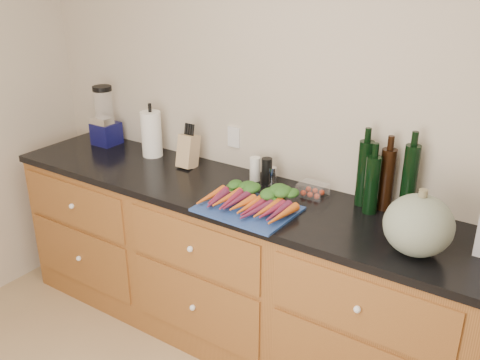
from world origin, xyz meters
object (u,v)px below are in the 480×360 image
Objects in this scene: blender_appliance at (105,119)px; knife_block at (188,151)px; squash at (418,225)px; cutting_board at (248,209)px; tomato_box at (313,190)px; carrots at (252,201)px; paper_towel at (152,134)px.

blender_appliance reaches higher than knife_block.
squash is 0.75× the size of blender_appliance.
cutting_board is 2.41× the size of knife_block.
carrots is at bearing -122.79° from tomato_box.
cutting_board is 1.64× the size of paper_towel.
knife_block is (0.30, -0.02, -0.04)m from paper_towel.
paper_towel reaches higher than carrots.
knife_block reaches higher than carrots.
carrots reaches higher than cutting_board.
blender_appliance is 2.02× the size of knife_block.
paper_towel is (-0.91, 0.32, 0.13)m from cutting_board.
paper_towel is at bearing 160.71° from cutting_board.
cutting_board is 0.38m from tomato_box.
blender_appliance is 1.51m from tomato_box.
squash is at bearing 3.73° from cutting_board.
tomato_box is (0.19, 0.29, -0.00)m from carrots.
blender_appliance is 0.41m from paper_towel.
carrots reaches higher than tomato_box.
blender_appliance is (-2.13, 0.27, 0.04)m from squash.
cutting_board is at bearing -26.13° from knife_block.
blender_appliance reaches higher than squash.
squash reaches higher than tomato_box.
carrots is at bearing -23.31° from knife_block.
squash is (0.81, 0.05, 0.12)m from cutting_board.
squash is at bearing -9.89° from knife_block.
cutting_board is 1.19× the size of blender_appliance.
cutting_board is 0.98m from paper_towel.
squash is 1.50× the size of knife_block.
paper_towel reaches higher than tomato_box.
squash is at bearing 1.14° from carrots.
carrots is (0.00, 0.04, 0.03)m from cutting_board.
paper_towel is 0.31m from knife_block.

